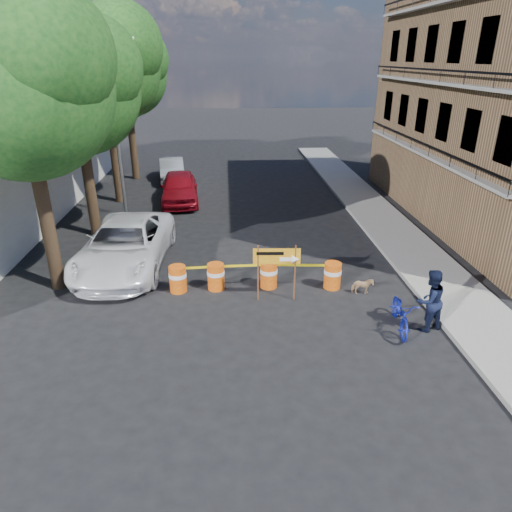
{
  "coord_description": "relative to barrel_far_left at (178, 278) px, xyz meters",
  "views": [
    {
      "loc": [
        -1.06,
        -12.11,
        7.15
      ],
      "look_at": [
        -0.18,
        1.2,
        1.3
      ],
      "focal_mm": 32.0,
      "sensor_mm": 36.0,
      "label": 1
    }
  ],
  "objects": [
    {
      "name": "tree_mid_a",
      "position": [
        -4.0,
        5.57,
        5.53
      ],
      "size": [
        5.25,
        5.0,
        8.68
      ],
      "color": "#332316",
      "rests_on": "ground"
    },
    {
      "name": "barrel_mid_right",
      "position": [
        3.01,
        0.11,
        0.0
      ],
      "size": [
        0.58,
        0.58,
        0.9
      ],
      "color": "#C53F0B",
      "rests_on": "ground"
    },
    {
      "name": "streetlamp",
      "position": [
        -3.19,
        8.07,
        3.9
      ],
      "size": [
        1.25,
        0.18,
        8.0
      ],
      "color": "gray",
      "rests_on": "ground"
    },
    {
      "name": "barrel_far_right",
      "position": [
        5.13,
        -0.08,
        0.0
      ],
      "size": [
        0.58,
        0.58,
        0.9
      ],
      "color": "#C53F0B",
      "rests_on": "ground"
    },
    {
      "name": "bicycle",
      "position": [
        6.5,
        -2.69,
        0.5
      ],
      "size": [
        0.83,
        1.12,
        1.94
      ],
      "primitive_type": "imported",
      "rotation": [
        0.0,
        0.0,
        -0.16
      ],
      "color": "#1624B9",
      "rests_on": "ground"
    },
    {
      "name": "tree_far",
      "position": [
        -4.0,
        15.57,
        5.74
      ],
      "size": [
        5.04,
        4.8,
        8.84
      ],
      "color": "#332316",
      "rests_on": "ground"
    },
    {
      "name": "sedan_silver",
      "position": [
        -1.71,
        14.95,
        0.21
      ],
      "size": [
        1.99,
        4.29,
        1.36
      ],
      "primitive_type": "imported",
      "rotation": [
        0.0,
        0.0,
        0.14
      ],
      "color": "#A5A7AC",
      "rests_on": "ground"
    },
    {
      "name": "dog",
      "position": [
        6.01,
        -0.6,
        -0.19
      ],
      "size": [
        0.7,
        0.36,
        0.57
      ],
      "primitive_type": "imported",
      "rotation": [
        0.0,
        0.0,
        1.48
      ],
      "color": "tan",
      "rests_on": "ground"
    },
    {
      "name": "suv_white",
      "position": [
        -2.06,
        2.07,
        0.38
      ],
      "size": [
        3.14,
        6.29,
        1.71
      ],
      "primitive_type": "imported",
      "rotation": [
        0.0,
        0.0,
        -0.05
      ],
      "color": "white",
      "rests_on": "ground"
    },
    {
      "name": "sedan_red",
      "position": [
        -0.82,
        10.19,
        0.33
      ],
      "size": [
        2.27,
        4.84,
        1.6
      ],
      "primitive_type": "imported",
      "rotation": [
        0.0,
        0.0,
        0.08
      ],
      "color": "maroon",
      "rests_on": "ground"
    },
    {
      "name": "tree_mid_b",
      "position": [
        -3.99,
        10.57,
        6.24
      ],
      "size": [
        5.67,
        5.4,
        9.62
      ],
      "color": "#332316",
      "rests_on": "ground"
    },
    {
      "name": "barrel_mid_left",
      "position": [
        1.25,
        0.09,
        0.0
      ],
      "size": [
        0.58,
        0.58,
        0.9
      ],
      "color": "#C53F0B",
      "rests_on": "ground"
    },
    {
      "name": "ground",
      "position": [
        2.74,
        -1.43,
        -0.47
      ],
      "size": [
        120.0,
        120.0,
        0.0
      ],
      "primitive_type": "plane",
      "color": "black",
      "rests_on": "ground"
    },
    {
      "name": "tree_near",
      "position": [
        -3.99,
        0.57,
        5.89
      ],
      "size": [
        5.46,
        5.2,
        9.15
      ],
      "color": "#332316",
      "rests_on": "ground"
    },
    {
      "name": "barrel_far_left",
      "position": [
        0.0,
        0.0,
        0.0
      ],
      "size": [
        0.58,
        0.58,
        0.9
      ],
      "color": "#C53F0B",
      "rests_on": "ground"
    },
    {
      "name": "pedestrian",
      "position": [
        7.24,
        -2.77,
        0.45
      ],
      "size": [
        1.08,
        0.96,
        1.85
      ],
      "primitive_type": "imported",
      "rotation": [
        0.0,
        0.0,
        3.48
      ],
      "color": "black",
      "rests_on": "ground"
    },
    {
      "name": "sidewalk_east",
      "position": [
        8.94,
        4.57,
        -0.4
      ],
      "size": [
        2.4,
        40.0,
        0.15
      ],
      "primitive_type": "cube",
      "color": "gray",
      "rests_on": "ground"
    },
    {
      "name": "detour_sign",
      "position": [
        3.35,
        -0.81,
        0.91
      ],
      "size": [
        1.46,
        0.28,
        1.88
      ],
      "rotation": [
        0.0,
        0.0,
        -0.05
      ],
      "color": "#592D19",
      "rests_on": "ground"
    }
  ]
}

